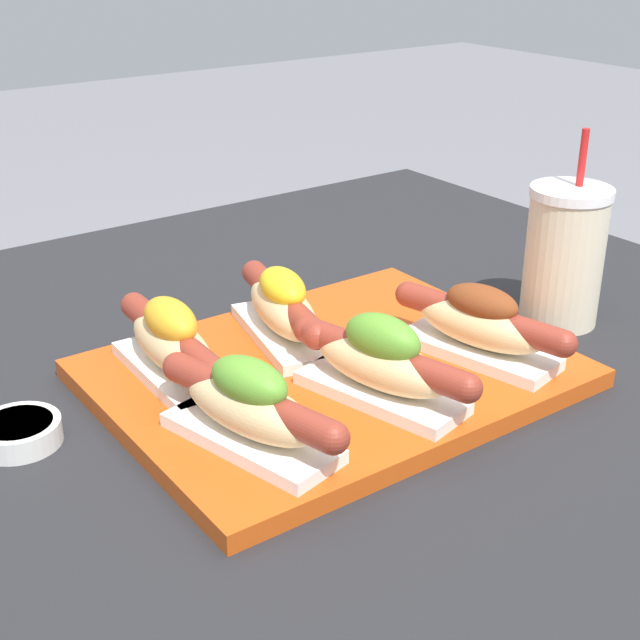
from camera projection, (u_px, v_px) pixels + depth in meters
name	position (u px, v px, depth m)	size (l,w,h in m)	color
patio_table	(350.00, 637.00, 1.06)	(1.04, 1.05, 0.75)	#232326
serving_tray	(332.00, 373.00, 0.85)	(0.42, 0.33, 0.02)	#CC4C14
hot_dog_0	(250.00, 407.00, 0.71)	(0.10, 0.19, 0.08)	white
hot_dog_1	(382.00, 363.00, 0.78)	(0.10, 0.19, 0.08)	white
hot_dog_2	(480.00, 324.00, 0.85)	(0.09, 0.19, 0.07)	white
hot_dog_3	(172.00, 343.00, 0.81)	(0.07, 0.20, 0.08)	white
hot_dog_4	(283.00, 308.00, 0.89)	(0.09, 0.19, 0.07)	white
sauce_bowl	(19.00, 431.00, 0.75)	(0.07, 0.07, 0.02)	silver
drink_cup	(564.00, 256.00, 0.95)	(0.09, 0.09, 0.21)	beige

